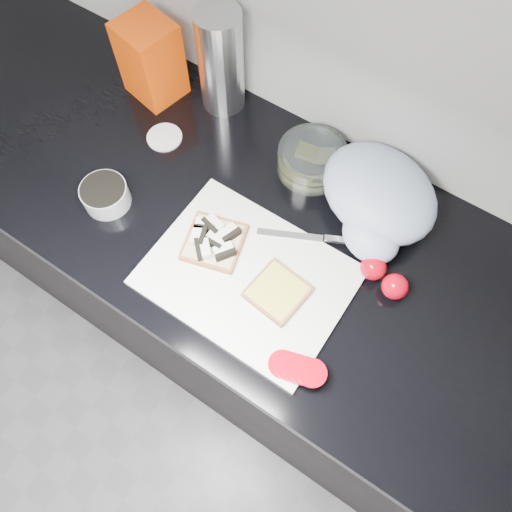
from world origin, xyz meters
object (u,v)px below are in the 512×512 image
(glass_bowl, at_px, (312,159))
(bread_bag, at_px, (151,60))
(steel_canister, at_px, (221,61))
(cutting_board, at_px, (248,276))

(glass_bowl, height_order, bread_bag, bread_bag)
(glass_bowl, xyz_separation_m, steel_canister, (-0.28, 0.05, 0.09))
(glass_bowl, xyz_separation_m, bread_bag, (-0.44, -0.01, 0.06))
(cutting_board, relative_size, bread_bag, 2.11)
(steel_canister, bearing_deg, cutting_board, -48.84)
(cutting_board, height_order, steel_canister, steel_canister)
(bread_bag, distance_m, steel_canister, 0.17)
(cutting_board, relative_size, glass_bowl, 2.61)
(glass_bowl, relative_size, bread_bag, 0.81)
(glass_bowl, bearing_deg, steel_canister, 169.10)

